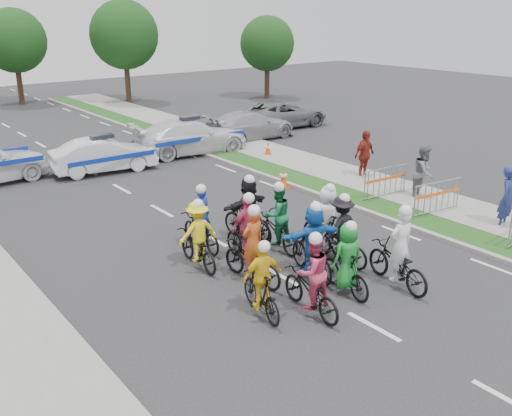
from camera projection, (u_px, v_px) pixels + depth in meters
ground at (373, 327)px, 11.79m from camera, size 90.00×90.00×0.00m
curb_right at (361, 210)px, 18.45m from camera, size 0.20×60.00×0.12m
grass_strip at (376, 206)px, 18.85m from camera, size 1.20×60.00×0.11m
sidewalk_right at (410, 195)px, 19.89m from camera, size 2.40×60.00×0.13m
rider_0 at (398, 260)px, 13.32m from camera, size 1.03×2.10×2.05m
rider_1 at (346, 265)px, 12.96m from camera, size 0.82×1.77×1.81m
rider_2 at (311, 284)px, 12.09m from camera, size 0.85×1.93×1.91m
rider_3 at (262, 287)px, 12.02m from camera, size 0.94×1.73×1.76m
rider_4 at (340, 236)px, 14.54m from camera, size 1.07×1.88×1.90m
rider_5 at (313, 245)px, 13.76m from camera, size 1.62×1.92×1.95m
rider_6 at (252, 257)px, 13.53m from camera, size 0.84×2.00×1.99m
rider_7 at (326, 226)px, 15.17m from camera, size 0.85×1.88×1.95m
rider_8 at (277, 224)px, 15.37m from camera, size 0.85×1.93×1.93m
rider_9 at (247, 236)px, 14.52m from camera, size 0.98×1.84×1.93m
rider_10 at (198, 241)px, 14.30m from camera, size 1.06×1.85×1.84m
rider_11 at (248, 213)px, 15.89m from camera, size 1.61×1.92×1.96m
rider_12 at (201, 227)px, 15.43m from camera, size 0.71×1.85×1.86m
police_car_1 at (104, 155)px, 22.73m from camera, size 4.26×1.99×1.35m
police_car_2 at (191, 137)px, 25.61m from camera, size 5.52×2.87×1.53m
civilian_sedan at (250, 125)px, 28.40m from camera, size 4.87×2.06×1.40m
civilian_suv at (283, 114)px, 31.34m from camera, size 5.31×2.70×1.44m
spectator_0 at (508, 198)px, 16.77m from camera, size 0.77×0.59×1.90m
spectator_1 at (424, 173)px, 19.36m from camera, size 1.11×0.98×1.90m
spectator_2 at (364, 155)px, 21.72m from camera, size 1.14×0.56×1.88m
barrier_1 at (437, 199)px, 17.95m from camera, size 2.05×0.76×1.12m
barrier_2 at (385, 183)px, 19.52m from camera, size 2.03×0.66×1.12m
cone_0 at (283, 178)px, 20.85m from camera, size 0.40×0.40×0.70m
cone_1 at (268, 150)px, 25.08m from camera, size 0.40×0.40×0.70m
tree_1 at (124, 35)px, 37.88m from camera, size 4.55×4.55×6.82m
tree_2 at (267, 44)px, 40.31m from camera, size 3.85×3.85×5.77m
tree_4 at (14, 41)px, 37.52m from camera, size 4.20×4.20×6.30m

